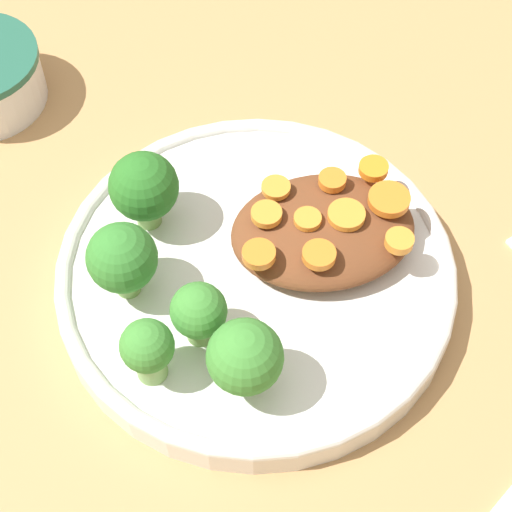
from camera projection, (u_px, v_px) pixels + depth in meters
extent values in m
plane|color=tan|center=(256.00, 286.00, 0.58)|extent=(4.00, 4.00, 0.00)
cylinder|color=silver|center=(256.00, 278.00, 0.58)|extent=(0.27, 0.27, 0.02)
torus|color=silver|center=(256.00, 269.00, 0.57)|extent=(0.27, 0.27, 0.01)
ellipsoid|color=brown|center=(323.00, 231.00, 0.57)|extent=(0.12, 0.09, 0.03)
cylinder|color=#759E51|center=(148.00, 210.00, 0.58)|extent=(0.02, 0.02, 0.02)
sphere|color=#286B23|center=(144.00, 186.00, 0.56)|extent=(0.05, 0.05, 0.05)
cylinder|color=#759E51|center=(200.00, 327.00, 0.53)|extent=(0.02, 0.02, 0.02)
sphere|color=#3D8433|center=(199.00, 310.00, 0.51)|extent=(0.04, 0.04, 0.04)
cylinder|color=#759E51|center=(127.00, 283.00, 0.55)|extent=(0.02, 0.02, 0.02)
sphere|color=#337A2D|center=(122.00, 262.00, 0.53)|extent=(0.05, 0.05, 0.05)
cylinder|color=#7FA85B|center=(151.00, 363.00, 0.51)|extent=(0.02, 0.02, 0.02)
sphere|color=#3D8433|center=(147.00, 346.00, 0.50)|extent=(0.03, 0.03, 0.03)
cylinder|color=#7FA85B|center=(245.00, 376.00, 0.51)|extent=(0.01, 0.01, 0.02)
sphere|color=#3D8433|center=(245.00, 357.00, 0.49)|extent=(0.05, 0.05, 0.05)
cylinder|color=orange|center=(346.00, 215.00, 0.55)|extent=(0.02, 0.02, 0.00)
cylinder|color=orange|center=(389.00, 199.00, 0.56)|extent=(0.03, 0.03, 0.01)
cylinder|color=orange|center=(263.00, 254.00, 0.54)|extent=(0.02, 0.02, 0.01)
cylinder|color=orange|center=(276.00, 188.00, 0.57)|extent=(0.02, 0.02, 0.00)
cylinder|color=orange|center=(374.00, 168.00, 0.58)|extent=(0.02, 0.02, 0.01)
cylinder|color=orange|center=(308.00, 219.00, 0.55)|extent=(0.02, 0.02, 0.00)
cylinder|color=orange|center=(399.00, 241.00, 0.54)|extent=(0.02, 0.02, 0.01)
cylinder|color=orange|center=(267.00, 214.00, 0.55)|extent=(0.02, 0.02, 0.01)
cylinder|color=orange|center=(319.00, 255.00, 0.54)|extent=(0.02, 0.02, 0.01)
cylinder|color=orange|center=(332.00, 180.00, 0.57)|extent=(0.02, 0.02, 0.01)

